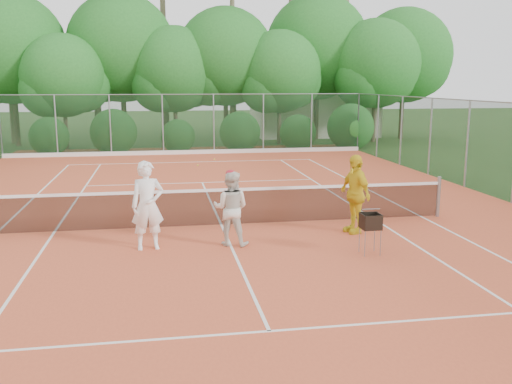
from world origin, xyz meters
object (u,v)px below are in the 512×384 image
Objects in this scene: player_yellow at (355,194)px; ball_hopper at (371,222)px; player_center_grp at (231,208)px; player_white at (148,206)px.

player_yellow is 1.81m from ball_hopper.
ball_hopper is at bearing -23.04° from player_yellow.
player_center_grp is 3.15m from player_yellow.
player_white reaches higher than ball_hopper.
player_yellow reaches higher than ball_hopper.
player_center_grp is 0.90× the size of player_yellow.
ball_hopper is at bearing -23.15° from player_center_grp.
player_white is 2.21× the size of ball_hopper.
player_yellow is at bearing 10.31° from player_center_grp.
player_white is at bearing 143.41° from ball_hopper.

